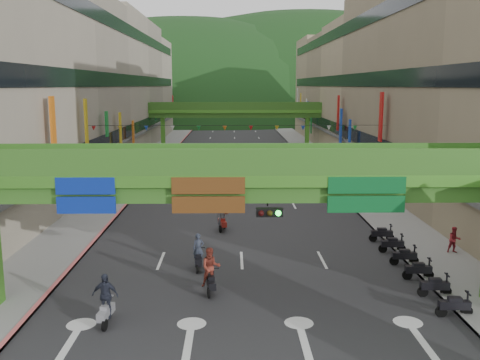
{
  "coord_description": "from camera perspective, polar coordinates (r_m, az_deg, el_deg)",
  "views": [
    {
      "loc": [
        -0.54,
        -16.51,
        9.63
      ],
      "look_at": [
        0.0,
        18.0,
        3.5
      ],
      "focal_mm": 40.0,
      "sensor_mm": 36.0,
      "label": 1
    }
  ],
  "objects": [
    {
      "name": "scooter_rider_left",
      "position": [
        22.76,
        -14.18,
        -12.22
      ],
      "size": [
        1.13,
        1.6,
        2.2
      ],
      "color": "gray",
      "rests_on": "ground"
    },
    {
      "name": "building_row_right",
      "position": [
        69.3,
        15.64,
        9.57
      ],
      "size": [
        12.8,
        95.0,
        19.0
      ],
      "color": "gray",
      "rests_on": "ground"
    },
    {
      "name": "car_yellow",
      "position": [
        66.71,
        3.14,
        2.31
      ],
      "size": [
        1.96,
        3.87,
        1.26
      ],
      "primitive_type": "imported",
      "rotation": [
        0.0,
        0.0,
        -0.13
      ],
      "color": "gold",
      "rests_on": "ground"
    },
    {
      "name": "car_silver",
      "position": [
        59.65,
        -4.48,
        1.35
      ],
      "size": [
        1.54,
        3.79,
        1.22
      ],
      "primitive_type": "imported",
      "rotation": [
        0.0,
        0.0,
        0.07
      ],
      "color": "#B0AEB5",
      "rests_on": "ground"
    },
    {
      "name": "curb_right",
      "position": [
        67.88,
        7.28,
        1.91
      ],
      "size": [
        0.2,
        140.0,
        0.18
      ],
      "primitive_type": "cube",
      "color": "gray",
      "rests_on": "ground"
    },
    {
      "name": "overpass_far",
      "position": [
        81.62,
        -0.52,
        7.11
      ],
      "size": [
        28.0,
        2.2,
        7.1
      ],
      "color": "#4C9E2D",
      "rests_on": "ground"
    },
    {
      "name": "pedestrian_red",
      "position": [
        33.15,
        21.87,
        -6.2
      ],
      "size": [
        0.74,
        0.57,
        1.52
      ],
      "primitive_type": "imported",
      "rotation": [
        0.0,
        0.0,
        0.0
      ],
      "color": "maroon",
      "rests_on": "ground"
    },
    {
      "name": "overpass_near",
      "position": [
        22.38,
        2.9,
        -1.35
      ],
      "size": [
        28.0,
        12.27,
        7.1
      ],
      "color": "#4C9E2D",
      "rests_on": "ground"
    },
    {
      "name": "sidewalk_left",
      "position": [
        68.0,
        -9.74,
        1.85
      ],
      "size": [
        4.0,
        140.0,
        0.15
      ],
      "primitive_type": "cube",
      "color": "gray",
      "rests_on": "ground"
    },
    {
      "name": "bunting_string",
      "position": [
        46.66,
        -0.23,
        5.56
      ],
      "size": [
        26.0,
        0.36,
        0.47
      ],
      "color": "black",
      "rests_on": "ground"
    },
    {
      "name": "hill_right",
      "position": [
        198.4,
        6.55,
        7.23
      ],
      "size": [
        208.0,
        176.0,
        128.0
      ],
      "primitive_type": "ellipsoid",
      "color": "#1C4419",
      "rests_on": "ground"
    },
    {
      "name": "parked_scooter_row",
      "position": [
        29.55,
        17.78,
        -8.38
      ],
      "size": [
        1.6,
        11.55,
        1.08
      ],
      "color": "black",
      "rests_on": "ground"
    },
    {
      "name": "building_row_left",
      "position": [
        69.01,
        -16.59,
        9.52
      ],
      "size": [
        12.8,
        95.0,
        19.0
      ],
      "color": "#9E937F",
      "rests_on": "ground"
    },
    {
      "name": "scooter_rider_far",
      "position": [
        35.82,
        -1.9,
        -3.92
      ],
      "size": [
        0.87,
        1.58,
        1.94
      ],
      "color": "maroon",
      "rests_on": "ground"
    },
    {
      "name": "scooter_rider_mid",
      "position": [
        25.24,
        -3.13,
        -9.56
      ],
      "size": [
        1.01,
        1.6,
        2.22
      ],
      "color": "black",
      "rests_on": "ground"
    },
    {
      "name": "pedestrian_dark",
      "position": [
        49.47,
        14.04,
        -0.57
      ],
      "size": [
        0.89,
        0.37,
        1.51
      ],
      "primitive_type": "imported",
      "rotation": [
        0.0,
        0.0,
        0.01
      ],
      "color": "#24222B",
      "rests_on": "ground"
    },
    {
      "name": "road_slab",
      "position": [
        67.2,
        -0.43,
        1.84
      ],
      "size": [
        18.0,
        140.0,
        0.02
      ],
      "primitive_type": "cube",
      "color": "#28282B",
      "rests_on": "ground"
    },
    {
      "name": "sidewalk_right",
      "position": [
        68.18,
        8.86,
        1.9
      ],
      "size": [
        4.0,
        140.0,
        0.15
      ],
      "primitive_type": "cube",
      "color": "gray",
      "rests_on": "ground"
    },
    {
      "name": "hill_left",
      "position": [
        177.36,
        -5.61,
        6.91
      ],
      "size": [
        168.0,
        140.0,
        112.0
      ],
      "primitive_type": "ellipsoid",
      "color": "#1C4419",
      "rests_on": "ground"
    },
    {
      "name": "scooter_rider_near",
      "position": [
        28.47,
        -4.46,
        -7.79
      ],
      "size": [
        0.63,
        1.6,
        1.98
      ],
      "color": "black",
      "rests_on": "ground"
    },
    {
      "name": "pedestrian_blue",
      "position": [
        58.59,
        11.68,
        1.24
      ],
      "size": [
        0.84,
        0.6,
        1.69
      ],
      "primitive_type": "imported",
      "rotation": [
        0.0,
        0.0,
        3.26
      ],
      "color": "#2B4256",
      "rests_on": "ground"
    },
    {
      "name": "curb_left",
      "position": [
        67.73,
        -8.15,
        1.87
      ],
      "size": [
        0.2,
        140.0,
        0.18
      ],
      "primitive_type": "cube",
      "color": "#CC5959",
      "rests_on": "ground"
    }
  ]
}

